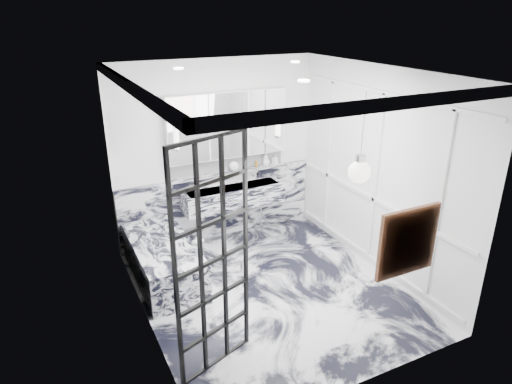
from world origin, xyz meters
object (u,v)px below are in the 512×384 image
crittall_door (213,261)px  bathtub (164,261)px  trough_sink (233,196)px  mirror_cabinet (227,125)px

crittall_door → bathtub: 2.02m
trough_sink → bathtub: size_ratio=0.97×
crittall_door → trough_sink: crittall_door is taller
crittall_door → mirror_cabinet: bearing=44.1°
bathtub → crittall_door: bearing=-88.5°
trough_sink → mirror_cabinet: bearing=90.0°
crittall_door → mirror_cabinet: (1.28, 2.62, 0.61)m
mirror_cabinet → bathtub: bearing=-147.9°
crittall_door → trough_sink: bearing=42.5°
trough_sink → mirror_cabinet: (-0.00, 0.17, 1.09)m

